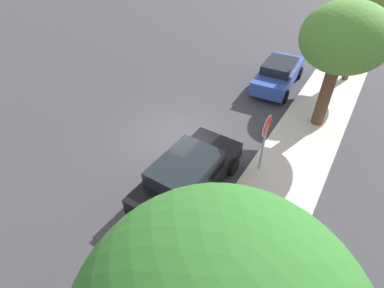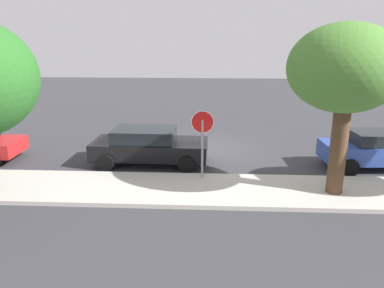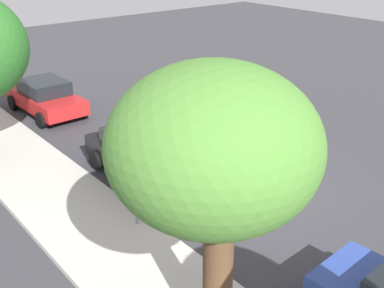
# 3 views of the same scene
# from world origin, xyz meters

# --- Properties ---
(ground_plane) EXTENTS (60.00, 60.00, 0.00)m
(ground_plane) POSITION_xyz_m (0.00, 0.00, 0.00)
(ground_plane) COLOR #38383D
(sidewalk_curb) EXTENTS (32.00, 2.70, 0.14)m
(sidewalk_curb) POSITION_xyz_m (0.00, 4.79, 0.07)
(sidewalk_curb) COLOR beige
(sidewalk_curb) RESTS_ON ground_plane
(stop_sign) EXTENTS (0.78, 0.08, 2.54)m
(stop_sign) POSITION_xyz_m (0.01, 3.84, 1.74)
(stop_sign) COLOR gray
(stop_sign) RESTS_ON ground_plane
(parked_car_black) EXTENTS (4.56, 2.19, 1.45)m
(parked_car_black) POSITION_xyz_m (2.19, 2.06, 0.76)
(parked_car_black) COLOR black
(parked_car_black) RESTS_ON ground_plane
(parked_car_blue) EXTENTS (4.59, 2.14, 1.45)m
(parked_car_blue) POSITION_xyz_m (-6.85, 2.08, 0.75)
(parked_car_blue) COLOR #2D479E
(parked_car_blue) RESTS_ON ground_plane
(street_tree_mid_block) EXTENTS (2.89, 2.89, 5.63)m
(street_tree_mid_block) POSITION_xyz_m (-9.55, 5.32, 4.22)
(street_tree_mid_block) COLOR brown
(street_tree_mid_block) RESTS_ON ground_plane
(street_tree_far) EXTENTS (3.33, 3.33, 5.37)m
(street_tree_far) POSITION_xyz_m (-4.14, 4.97, 3.99)
(street_tree_far) COLOR #513823
(street_tree_far) RESTS_ON ground_plane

